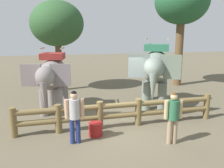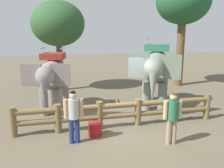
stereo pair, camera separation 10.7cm
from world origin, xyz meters
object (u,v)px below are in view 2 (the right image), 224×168
(tree_back_center, at_px, (183,3))
(tree_far_left, at_px, (58,24))
(log_fence, at_px, (119,112))
(tourist_woman_in_black, at_px, (172,114))
(elephant_near_left, at_px, (53,76))
(feed_bucket, at_px, (95,129))
(elephant_center, at_px, (156,69))
(tourist_man_in_blue, at_px, (74,113))

(tree_back_center, bearing_deg, tree_far_left, 177.68)
(log_fence, height_order, tree_far_left, tree_far_left)
(tree_back_center, bearing_deg, tourist_woman_in_black, -119.37)
(elephant_near_left, distance_m, tourist_woman_in_black, 5.58)
(tree_far_left, distance_m, tree_back_center, 7.92)
(feed_bucket, bearing_deg, tree_far_left, 98.75)
(elephant_near_left, relative_size, tourist_woman_in_black, 2.00)
(tree_far_left, xyz_separation_m, feed_bucket, (1.08, -7.03, -3.74))
(elephant_center, bearing_deg, log_fence, -137.82)
(elephant_near_left, relative_size, tourist_man_in_blue, 1.95)
(log_fence, height_order, tree_back_center, tree_back_center)
(tourist_woman_in_black, xyz_separation_m, feed_bucket, (-2.30, 1.12, -0.75))
(tree_back_center, relative_size, feed_bucket, 14.64)
(tourist_man_in_blue, distance_m, tree_back_center, 11.17)
(elephant_near_left, xyz_separation_m, feed_bucket, (1.41, -3.00, -1.38))
(elephant_near_left, bearing_deg, log_fence, -45.06)
(tree_far_left, xyz_separation_m, tree_back_center, (7.80, -0.32, 1.37))
(tourist_woman_in_black, bearing_deg, feed_bucket, 153.97)
(tree_far_left, bearing_deg, elephant_near_left, -94.60)
(tree_back_center, bearing_deg, tourist_man_in_blue, -136.29)
(log_fence, bearing_deg, tree_far_left, 107.95)
(log_fence, relative_size, elephant_near_left, 2.26)
(elephant_near_left, distance_m, tree_far_left, 4.69)
(tree_far_left, height_order, tree_back_center, tree_back_center)
(elephant_center, distance_m, tree_far_left, 6.56)
(elephant_center, relative_size, tree_far_left, 0.71)
(log_fence, bearing_deg, elephant_near_left, 134.94)
(elephant_center, xyz_separation_m, tree_back_center, (3.39, 4.04, 3.52))
(tree_far_left, bearing_deg, log_fence, -72.05)
(tourist_woman_in_black, distance_m, tree_far_left, 9.32)
(elephant_near_left, relative_size, feed_bucket, 7.23)
(elephant_center, distance_m, tourist_woman_in_black, 4.03)
(elephant_near_left, bearing_deg, feed_bucket, -64.84)
(tree_far_left, bearing_deg, tourist_woman_in_black, -67.46)
(log_fence, xyz_separation_m, elephant_center, (2.32, 2.10, 1.22))
(tourist_man_in_blue, height_order, tree_back_center, tree_back_center)
(tourist_woman_in_black, distance_m, tree_back_center, 10.00)
(log_fence, relative_size, tree_back_center, 1.12)
(tree_far_left, relative_size, tree_back_center, 0.77)
(elephant_near_left, bearing_deg, elephant_center, -3.85)
(tourist_man_in_blue, bearing_deg, tourist_woman_in_black, -13.57)
(elephant_center, bearing_deg, tree_far_left, 135.37)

